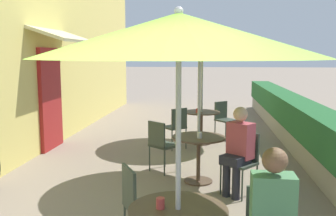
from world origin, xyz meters
name	(u,v)px	position (x,y,z in m)	size (l,w,h in m)	color
cafe_facade_wall	(52,49)	(-2.54, 6.60, 2.09)	(0.98, 13.47, 4.20)	#E0CC6B
planter_hedge	(297,123)	(2.75, 6.64, 0.54)	(0.60, 12.47, 1.01)	gray
patio_umbrella_near	(179,36)	(0.64, 1.52, 2.10)	(2.24, 2.24, 2.32)	#B7B7BC
cafe_chair_near_back	(140,201)	(0.21, 2.14, 0.52)	(0.54, 0.54, 0.87)	#384238
coffee_cup_near	(160,203)	(0.50, 1.51, 0.76)	(0.07, 0.07, 0.09)	#B73D3D
patio_table_mid	(199,148)	(0.74, 4.26, 0.53)	(0.82, 0.82, 0.72)	brown
patio_umbrella_mid	(200,45)	(0.74, 4.26, 2.10)	(2.24, 2.24, 2.32)	#B7B7BC
cafe_chair_mid_left	(242,158)	(1.37, 3.84, 0.52)	(0.56, 0.56, 0.87)	#384238
seated_patron_mid_left	(238,147)	(1.29, 3.76, 0.69)	(0.50, 0.51, 1.25)	#23232D
cafe_chair_mid_right	(161,142)	(0.11, 4.67, 0.52)	(0.56, 0.56, 0.87)	#384238
coffee_cup_mid	(199,135)	(0.75, 4.15, 0.76)	(0.07, 0.07, 0.09)	white
patio_table_far	(201,120)	(0.73, 6.81, 0.53)	(0.82, 0.82, 0.72)	brown
patio_umbrella_far	(202,48)	(0.73, 6.81, 2.10)	(2.24, 2.24, 2.32)	#B7B7BC
cafe_chair_far_left	(176,125)	(0.22, 6.26, 0.52)	(0.56, 0.56, 0.87)	#384238
cafe_chair_far_right	(224,117)	(1.25, 7.36, 0.52)	(0.56, 0.56, 0.87)	#384238
coffee_cup_far	(198,111)	(0.65, 6.66, 0.76)	(0.07, 0.07, 0.09)	#B73D3D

